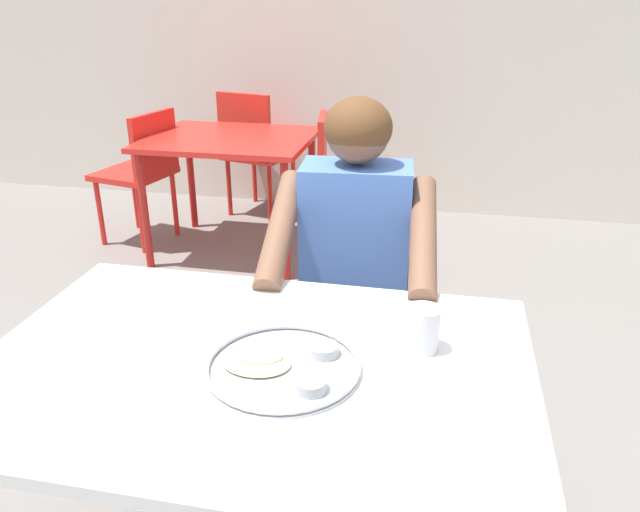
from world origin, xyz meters
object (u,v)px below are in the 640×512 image
at_px(chair_red_right, 343,181).
at_px(chair_red_far, 254,146).
at_px(drinking_cup, 423,328).
at_px(chair_red_left, 142,167).
at_px(thali_tray, 283,365).
at_px(table_foreground, 255,390).
at_px(chair_foreground, 357,293).
at_px(diner_foreground, 353,261).
at_px(table_background_red, 231,151).

xyz_separation_m(chair_red_right, chair_red_far, (-0.74, 0.69, 0.00)).
relative_size(drinking_cup, chair_red_left, 0.13).
distance_m(thali_tray, drinking_cup, 0.32).
bearing_deg(table_foreground, chair_foreground, 82.87).
xyz_separation_m(diner_foreground, chair_red_right, (-0.29, 1.57, -0.22)).
xyz_separation_m(drinking_cup, chair_red_left, (-1.78, 2.16, -0.31)).
height_order(diner_foreground, table_background_red, diner_foreground).
distance_m(table_foreground, chair_red_right, 2.23).
bearing_deg(thali_tray, chair_red_far, 108.61).
relative_size(table_foreground, thali_tray, 3.60).
bearing_deg(chair_red_far, diner_foreground, -65.55).
bearing_deg(drinking_cup, chair_red_far, 114.44).
bearing_deg(drinking_cup, chair_red_right, 104.19).
bearing_deg(thali_tray, chair_red_right, 96.35).
xyz_separation_m(thali_tray, drinking_cup, (0.28, 0.14, 0.04)).
relative_size(thali_tray, chair_red_right, 0.39).
xyz_separation_m(diner_foreground, chair_red_far, (-1.03, 2.27, -0.22)).
distance_m(diner_foreground, chair_red_left, 2.27).
xyz_separation_m(chair_foreground, chair_red_far, (-1.02, 2.05, 0.00)).
bearing_deg(chair_red_far, chair_foreground, -63.55).
bearing_deg(chair_foreground, diner_foreground, -87.03).
distance_m(chair_foreground, diner_foreground, 0.31).
distance_m(table_foreground, diner_foreground, 0.65).
distance_m(diner_foreground, chair_red_right, 1.61).
distance_m(table_foreground, thali_tray, 0.11).
bearing_deg(drinking_cup, thali_tray, -153.29).
bearing_deg(chair_red_right, table_foreground, -85.46).
height_order(table_foreground, diner_foreground, diner_foreground).
relative_size(drinking_cup, chair_foreground, 0.12).
bearing_deg(table_foreground, drinking_cup, 19.18).
bearing_deg(diner_foreground, table_foreground, -100.49).
distance_m(chair_red_left, chair_red_far, 0.81).
bearing_deg(chair_red_right, chair_red_left, 176.73).
xyz_separation_m(table_foreground, chair_red_right, (-0.18, 2.21, -0.18)).
xyz_separation_m(table_foreground, thali_tray, (0.07, -0.02, 0.09)).
height_order(thali_tray, chair_red_left, chair_red_left).
relative_size(thali_tray, drinking_cup, 3.20).
bearing_deg(table_foreground, chair_red_far, 107.43).
bearing_deg(diner_foreground, chair_red_right, 100.60).
distance_m(table_foreground, chair_red_far, 3.05).
bearing_deg(chair_red_left, thali_tray, -56.90).
relative_size(chair_foreground, chair_red_left, 1.02).
bearing_deg(diner_foreground, chair_foreground, 92.97).
bearing_deg(table_background_red, chair_foreground, -55.73).
distance_m(chair_red_left, chair_red_right, 1.25).
bearing_deg(drinking_cup, table_foreground, -160.82).
bearing_deg(thali_tray, table_foreground, 165.80).
bearing_deg(drinking_cup, diner_foreground, 114.37).
xyz_separation_m(drinking_cup, diner_foreground, (-0.23, 0.52, -0.08)).
height_order(drinking_cup, diner_foreground, diner_foreground).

